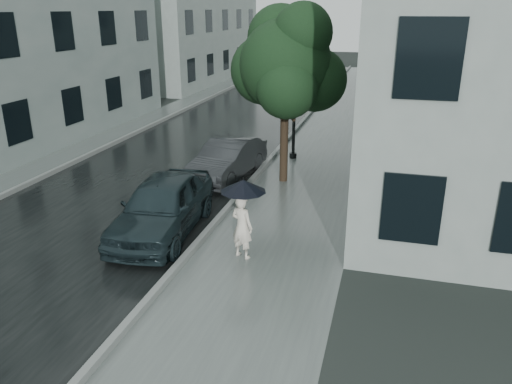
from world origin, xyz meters
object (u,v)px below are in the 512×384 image
(car_near, at_px, (163,206))
(lamp_post, at_px, (291,74))
(street_tree, at_px, (286,64))
(pedestrian, at_px, (242,227))
(car_far, at_px, (227,159))

(car_near, bearing_deg, lamp_post, 72.86)
(street_tree, bearing_deg, car_near, -112.77)
(street_tree, xyz_separation_m, car_near, (-2.09, -4.99, -3.09))
(pedestrian, xyz_separation_m, car_far, (-2.16, 5.43, -0.11))
(street_tree, distance_m, car_far, 3.72)
(pedestrian, relative_size, car_near, 0.35)
(pedestrian, height_order, car_near, pedestrian)
(pedestrian, height_order, lamp_post, lamp_post)
(car_far, bearing_deg, car_near, -85.32)
(car_near, distance_m, car_far, 4.69)
(street_tree, bearing_deg, lamp_post, 97.90)
(street_tree, relative_size, car_far, 1.44)
(pedestrian, xyz_separation_m, lamp_post, (-0.61, 8.36, 2.44))
(car_near, relative_size, car_far, 1.10)
(pedestrian, relative_size, street_tree, 0.27)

